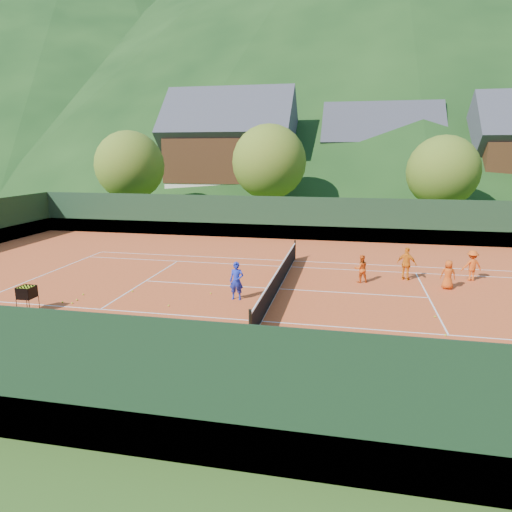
% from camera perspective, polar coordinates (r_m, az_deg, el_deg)
% --- Properties ---
extents(ground, '(400.00, 400.00, 0.00)m').
position_cam_1_polar(ground, '(20.53, 2.85, -4.17)').
color(ground, '#2B4E18').
rests_on(ground, ground).
extents(clay_court, '(40.00, 24.00, 0.02)m').
position_cam_1_polar(clay_court, '(20.53, 2.85, -4.14)').
color(clay_court, '#C94C20').
rests_on(clay_court, ground).
extents(mountain_far, '(280.00, 280.00, 110.00)m').
position_cam_1_polar(mountain_far, '(186.12, 15.13, 27.68)').
color(mountain_far, black).
rests_on(mountain_far, ground).
extents(mountain_far_left, '(260.00, 260.00, 100.00)m').
position_cam_1_polar(mountain_far_left, '(198.19, -18.49, 25.04)').
color(mountain_far_left, '#143312').
rests_on(mountain_far_left, ground).
extents(coach, '(0.59, 0.39, 1.59)m').
position_cam_1_polar(coach, '(18.87, -2.45, -3.12)').
color(coach, '#1A2AAC').
rests_on(coach, clay_court).
extents(student_a, '(0.76, 0.67, 1.31)m').
position_cam_1_polar(student_a, '(21.92, 13.00, -1.55)').
color(student_a, '#DD5413').
rests_on(student_a, clay_court).
extents(student_b, '(1.00, 0.74, 1.58)m').
position_cam_1_polar(student_b, '(22.88, 18.31, -0.94)').
color(student_b, orange).
rests_on(student_b, clay_court).
extents(student_c, '(0.67, 0.46, 1.32)m').
position_cam_1_polar(student_c, '(22.05, 22.88, -2.16)').
color(student_c, '#CD4C12').
rests_on(student_c, clay_court).
extents(student_d, '(1.06, 0.78, 1.47)m').
position_cam_1_polar(student_d, '(23.96, 25.37, -1.07)').
color(student_d, '#E15214').
rests_on(student_d, clay_court).
extents(tennis_ball_0, '(0.07, 0.07, 0.07)m').
position_cam_1_polar(tennis_ball_0, '(20.23, -23.04, -5.31)').
color(tennis_ball_0, '#B2D523').
rests_on(tennis_ball_0, clay_court).
extents(tennis_ball_1, '(0.07, 0.07, 0.07)m').
position_cam_1_polar(tennis_ball_1, '(16.65, 22.61, -9.12)').
color(tennis_ball_1, '#B2D523').
rests_on(tennis_ball_1, clay_court).
extents(tennis_ball_2, '(0.07, 0.07, 0.07)m').
position_cam_1_polar(tennis_ball_2, '(13.32, 2.90, -13.68)').
color(tennis_ball_2, '#B2D523').
rests_on(tennis_ball_2, clay_court).
extents(tennis_ball_3, '(0.07, 0.07, 0.07)m').
position_cam_1_polar(tennis_ball_3, '(19.84, -5.67, -4.67)').
color(tennis_ball_3, '#B2D523').
rests_on(tennis_ball_3, clay_court).
extents(tennis_ball_4, '(0.07, 0.07, 0.07)m').
position_cam_1_polar(tennis_ball_4, '(16.36, -28.21, -10.08)').
color(tennis_ball_4, '#B2D523').
rests_on(tennis_ball_4, clay_court).
extents(tennis_ball_5, '(0.07, 0.07, 0.07)m').
position_cam_1_polar(tennis_ball_5, '(15.11, -6.00, -10.41)').
color(tennis_ball_5, '#B2D523').
rests_on(tennis_ball_5, clay_court).
extents(tennis_ball_6, '(0.07, 0.07, 0.07)m').
position_cam_1_polar(tennis_ball_6, '(15.89, -23.89, -10.29)').
color(tennis_ball_6, '#B2D523').
rests_on(tennis_ball_6, clay_court).
extents(tennis_ball_7, '(0.07, 0.07, 0.07)m').
position_cam_1_polar(tennis_ball_7, '(20.30, -21.48, -5.12)').
color(tennis_ball_7, '#B2D523').
rests_on(tennis_ball_7, clay_court).
extents(tennis_ball_8, '(0.07, 0.07, 0.07)m').
position_cam_1_polar(tennis_ball_8, '(19.94, -22.01, -5.48)').
color(tennis_ball_8, '#B2D523').
rests_on(tennis_ball_8, clay_court).
extents(tennis_ball_9, '(0.07, 0.07, 0.07)m').
position_cam_1_polar(tennis_ball_9, '(16.67, -10.59, -8.28)').
color(tennis_ball_9, '#B2D523').
rests_on(tennis_ball_9, clay_court).
extents(tennis_ball_10, '(0.07, 0.07, 0.07)m').
position_cam_1_polar(tennis_ball_10, '(17.17, -19.34, -8.19)').
color(tennis_ball_10, '#B2D523').
rests_on(tennis_ball_10, clay_court).
extents(tennis_ball_11, '(0.07, 0.07, 0.07)m').
position_cam_1_polar(tennis_ball_11, '(15.26, 20.37, -10.94)').
color(tennis_ball_11, '#B2D523').
rests_on(tennis_ball_11, clay_court).
extents(tennis_ball_12, '(0.07, 0.07, 0.07)m').
position_cam_1_polar(tennis_ball_12, '(18.55, -10.87, -6.10)').
color(tennis_ball_12, '#B2D523').
rests_on(tennis_ball_12, clay_court).
extents(tennis_ball_13, '(0.07, 0.07, 0.07)m').
position_cam_1_polar(tennis_ball_13, '(14.60, -16.14, -11.73)').
color(tennis_ball_13, '#B2D523').
rests_on(tennis_ball_13, clay_court).
extents(tennis_ball_14, '(0.07, 0.07, 0.07)m').
position_cam_1_polar(tennis_ball_14, '(20.96, -20.80, -4.51)').
color(tennis_ball_14, '#B2D523').
rests_on(tennis_ball_14, clay_court).
extents(tennis_ball_15, '(0.07, 0.07, 0.07)m').
position_cam_1_polar(tennis_ball_15, '(12.23, 5.39, -16.31)').
color(tennis_ball_15, '#B2D523').
rests_on(tennis_ball_15, clay_court).
extents(tennis_ball_16, '(0.07, 0.07, 0.07)m').
position_cam_1_polar(tennis_ball_16, '(20.76, -15.19, -4.27)').
color(tennis_ball_16, '#B2D523').
rests_on(tennis_ball_16, clay_court).
extents(tennis_ball_17, '(0.07, 0.07, 0.07)m').
position_cam_1_polar(tennis_ball_17, '(18.28, 21.46, -7.07)').
color(tennis_ball_17, '#B2D523').
rests_on(tennis_ball_17, clay_court).
extents(tennis_ball_18, '(0.07, 0.07, 0.07)m').
position_cam_1_polar(tennis_ball_18, '(15.88, -4.81, -9.20)').
color(tennis_ball_18, '#B2D523').
rests_on(tennis_ball_18, clay_court).
extents(tennis_ball_19, '(0.07, 0.07, 0.07)m').
position_cam_1_polar(tennis_ball_19, '(16.87, -11.46, -8.07)').
color(tennis_ball_19, '#B2D523').
rests_on(tennis_ball_19, clay_court).
extents(court_lines, '(23.83, 11.03, 0.00)m').
position_cam_1_polar(court_lines, '(20.53, 2.85, -4.11)').
color(court_lines, white).
rests_on(court_lines, clay_court).
extents(tennis_net, '(0.10, 12.07, 1.10)m').
position_cam_1_polar(tennis_net, '(20.39, 2.86, -2.77)').
color(tennis_net, black).
rests_on(tennis_net, clay_court).
extents(perimeter_fence, '(40.40, 24.24, 3.00)m').
position_cam_1_polar(perimeter_fence, '(20.20, 2.89, -0.73)').
color(perimeter_fence, '#15301C').
rests_on(perimeter_fence, clay_court).
extents(ball_hopper, '(0.57, 0.57, 1.00)m').
position_cam_1_polar(ball_hopper, '(19.51, -26.74, -4.13)').
color(ball_hopper, black).
rests_on(ball_hopper, clay_court).
extents(chalet_left, '(13.80, 9.93, 12.92)m').
position_cam_1_polar(chalet_left, '(51.09, -3.14, 12.41)').
color(chalet_left, beige).
rests_on(chalet_left, ground).
extents(chalet_mid, '(12.65, 8.82, 11.45)m').
position_cam_1_polar(chalet_mid, '(53.51, 15.18, 11.31)').
color(chalet_mid, beige).
rests_on(chalet_mid, ground).
extents(tree_a, '(6.00, 6.00, 7.88)m').
position_cam_1_polar(tree_a, '(41.96, -15.52, 10.83)').
color(tree_a, '#3E2718').
rests_on(tree_a, ground).
extents(tree_b, '(6.40, 6.40, 8.40)m').
position_cam_1_polar(tree_b, '(40.03, 1.65, 11.67)').
color(tree_b, '#3E2819').
rests_on(tree_b, ground).
extents(tree_c, '(5.60, 5.60, 7.35)m').
position_cam_1_polar(tree_c, '(39.08, 22.34, 9.75)').
color(tree_c, '#3D2818').
rests_on(tree_c, ground).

